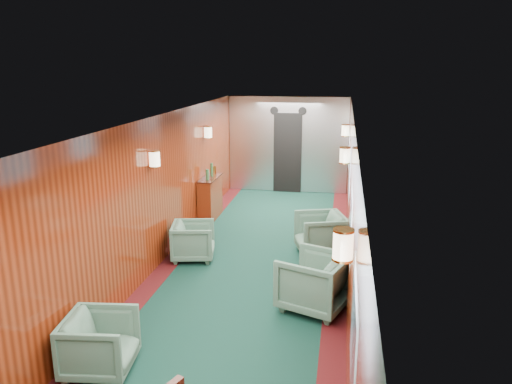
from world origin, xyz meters
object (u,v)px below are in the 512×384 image
credenza (210,197)px  armchair_left_far (193,241)px  armchair_right_far (320,234)px  armchair_left_near (100,344)px  armchair_right_near (314,282)px

credenza → armchair_left_far: bearing=-82.0°
credenza → armchair_right_far: (2.39, -1.67, -0.10)m
armchair_left_near → armchair_left_far: 3.21m
credenza → armchair_left_far: (0.32, -2.25, -0.14)m
credenza → armchair_right_near: size_ratio=1.39×
armchair_left_near → armchair_right_near: size_ratio=0.84×
credenza → armchair_left_far: credenza is taller
armchair_right_far → armchair_left_far: bearing=-92.2°
credenza → armchair_left_near: (0.27, -5.46, -0.13)m
armchair_left_near → armchair_left_far: size_ratio=1.02×
armchair_left_near → armchair_right_far: 4.35m
armchair_right_near → armchair_left_near: bearing=-29.0°
armchair_left_far → armchair_right_near: (2.09, -1.41, 0.07)m
armchair_left_near → armchair_right_near: (2.14, 1.80, 0.06)m
armchair_right_near → armchair_right_far: size_ratio=1.06×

